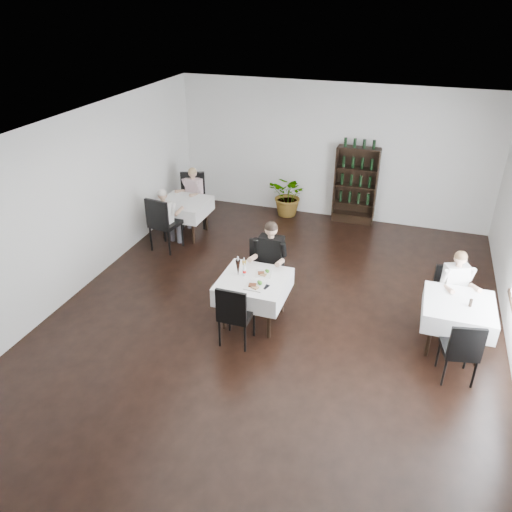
{
  "coord_description": "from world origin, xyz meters",
  "views": [
    {
      "loc": [
        1.83,
        -6.22,
        4.74
      ],
      "look_at": [
        -0.33,
        0.2,
        1.06
      ],
      "focal_mm": 35.0,
      "sensor_mm": 36.0,
      "label": 1
    }
  ],
  "objects": [
    {
      "name": "right_table",
      "position": [
        2.7,
        0.3,
        0.62
      ],
      "size": [
        0.98,
        0.98,
        0.77
      ],
      "color": "black",
      "rests_on": "ground"
    },
    {
      "name": "coke_bottle",
      "position": [
        -0.46,
        0.04,
        0.86
      ],
      "size": [
        0.06,
        0.06,
        0.22
      ],
      "color": "silver",
      "rests_on": "main_table"
    },
    {
      "name": "wine_shelf",
      "position": [
        0.6,
        4.31,
        0.85
      ],
      "size": [
        0.9,
        0.28,
        1.75
      ],
      "color": "black",
      "rests_on": "ground"
    },
    {
      "name": "napkin_cutlery",
      "position": [
        -0.1,
        -0.16,
        0.78
      ],
      "size": [
        0.2,
        0.19,
        0.02
      ],
      "color": "black",
      "rests_on": "main_table"
    },
    {
      "name": "left_chair_near",
      "position": [
        -2.79,
        1.7,
        0.65
      ],
      "size": [
        0.59,
        0.6,
        1.13
      ],
      "color": "black",
      "rests_on": "ground"
    },
    {
      "name": "room_shell",
      "position": [
        0.0,
        0.0,
        1.5
      ],
      "size": [
        9.0,
        9.0,
        9.0
      ],
      "color": "black",
      "rests_on": "ground"
    },
    {
      "name": "plate_near",
      "position": [
        -0.2,
        -0.22,
        0.79
      ],
      "size": [
        0.29,
        0.29,
        0.09
      ],
      "color": "white",
      "rests_on": "main_table"
    },
    {
      "name": "diner_left_near",
      "position": [
        -2.79,
        1.87,
        0.74
      ],
      "size": [
        0.51,
        0.53,
        1.27
      ],
      "color": "#45454D",
      "rests_on": "ground"
    },
    {
      "name": "main_chair_far",
      "position": [
        -0.38,
        0.66,
        0.6
      ],
      "size": [
        0.52,
        0.53,
        1.05
      ],
      "color": "black",
      "rests_on": "ground"
    },
    {
      "name": "diner_left_far",
      "position": [
        -2.79,
        3.08,
        0.75
      ],
      "size": [
        0.54,
        0.57,
        1.29
      ],
      "color": "#45454D",
      "rests_on": "ground"
    },
    {
      "name": "diner_right_far",
      "position": [
        2.67,
        0.85,
        0.75
      ],
      "size": [
        0.57,
        0.6,
        1.29
      ],
      "color": "#45454D",
      "rests_on": "ground"
    },
    {
      "name": "left_chair_far",
      "position": [
        -2.77,
        3.08,
        0.66
      ],
      "size": [
        0.68,
        0.69,
        1.16
      ],
      "color": "black",
      "rests_on": "ground"
    },
    {
      "name": "main_chair_near",
      "position": [
        -0.36,
        -0.68,
        0.58
      ],
      "size": [
        0.46,
        0.47,
        1.01
      ],
      "color": "black",
      "rests_on": "ground"
    },
    {
      "name": "pilsner_dark",
      "position": [
        -0.56,
        0.01,
        0.91
      ],
      "size": [
        0.08,
        0.08,
        0.34
      ],
      "color": "black",
      "rests_on": "main_table"
    },
    {
      "name": "main_table",
      "position": [
        -0.3,
        0.0,
        0.62
      ],
      "size": [
        1.03,
        1.03,
        0.77
      ],
      "color": "black",
      "rests_on": "ground"
    },
    {
      "name": "plate_far",
      "position": [
        -0.19,
        0.17,
        0.79
      ],
      "size": [
        0.29,
        0.29,
        0.08
      ],
      "color": "white",
      "rests_on": "main_table"
    },
    {
      "name": "pilsner_lager",
      "position": [
        -0.49,
        0.1,
        0.89
      ],
      "size": [
        0.07,
        0.07,
        0.28
      ],
      "color": "#BB902F",
      "rests_on": "main_table"
    },
    {
      "name": "right_chair_far",
      "position": [
        2.58,
        0.88,
        0.56
      ],
      "size": [
        0.52,
        0.52,
        0.98
      ],
      "color": "black",
      "rests_on": "ground"
    },
    {
      "name": "right_chair_near",
      "position": [
        2.74,
        -0.47,
        0.55
      ],
      "size": [
        0.52,
        0.53,
        0.97
      ],
      "color": "black",
      "rests_on": "ground"
    },
    {
      "name": "pepper_mill",
      "position": [
        2.83,
        0.26,
        0.83
      ],
      "size": [
        0.06,
        0.06,
        0.11
      ],
      "primitive_type": "cylinder",
      "rotation": [
        0.0,
        0.0,
        0.27
      ],
      "color": "black",
      "rests_on": "right_table"
    },
    {
      "name": "potted_tree",
      "position": [
        -0.86,
        4.2,
        0.49
      ],
      "size": [
        1.07,
        1.0,
        0.98
      ],
      "primitive_type": "imported",
      "rotation": [
        0.0,
        0.0,
        -0.31
      ],
      "color": "#22551D",
      "rests_on": "ground"
    },
    {
      "name": "left_table",
      "position": [
        -2.7,
        2.5,
        0.62
      ],
      "size": [
        0.98,
        0.98,
        0.77
      ],
      "color": "black",
      "rests_on": "ground"
    },
    {
      "name": "diner_main",
      "position": [
        -0.24,
        0.62,
        0.84
      ],
      "size": [
        0.54,
        0.54,
        1.44
      ],
      "color": "#45454D",
      "rests_on": "ground"
    }
  ]
}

